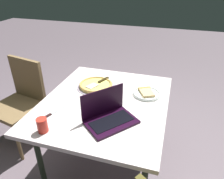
{
  "coord_description": "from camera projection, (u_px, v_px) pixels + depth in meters",
  "views": [
    {
      "loc": [
        -1.39,
        -0.49,
        1.67
      ],
      "look_at": [
        0.02,
        -0.05,
        0.84
      ],
      "focal_mm": 33.95,
      "sensor_mm": 36.0,
      "label": 1
    }
  ],
  "objects": [
    {
      "name": "chair_near",
      "position": [
        21.0,
        98.0,
        2.21
      ],
      "size": [
        0.53,
        0.53,
        0.91
      ],
      "color": "brown",
      "rests_on": "ground_plane"
    },
    {
      "name": "pizza_plate",
      "position": [
        146.0,
        93.0,
        1.82
      ],
      "size": [
        0.24,
        0.24,
        0.04
      ],
      "color": "white",
      "rests_on": "dining_table"
    },
    {
      "name": "laptop",
      "position": [
        109.0,
        115.0,
        1.49
      ],
      "size": [
        0.41,
        0.4,
        0.22
      ],
      "color": "black",
      "rests_on": "dining_table"
    },
    {
      "name": "table_knife",
      "position": [
        51.0,
        114.0,
        1.57
      ],
      "size": [
        0.21,
        0.09,
        0.01
      ],
      "color": "#B3BEBF",
      "rests_on": "dining_table"
    },
    {
      "name": "drink_cup",
      "position": [
        42.0,
        125.0,
        1.38
      ],
      "size": [
        0.07,
        0.07,
        0.1
      ],
      "color": "red",
      "rests_on": "dining_table"
    },
    {
      "name": "ground_plane",
      "position": [
        106.0,
        163.0,
        2.1
      ],
      "size": [
        12.0,
        12.0,
        0.0
      ],
      "primitive_type": "plane",
      "color": "#64565E"
    },
    {
      "name": "pizza_tray",
      "position": [
        96.0,
        85.0,
        1.94
      ],
      "size": [
        0.35,
        0.35,
        0.04
      ],
      "color": "#A597A8",
      "rests_on": "dining_table"
    },
    {
      "name": "dining_table",
      "position": [
        105.0,
        107.0,
        1.77
      ],
      "size": [
        1.18,
        1.0,
        0.74
      ],
      "color": "silver",
      "rests_on": "ground_plane"
    }
  ]
}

